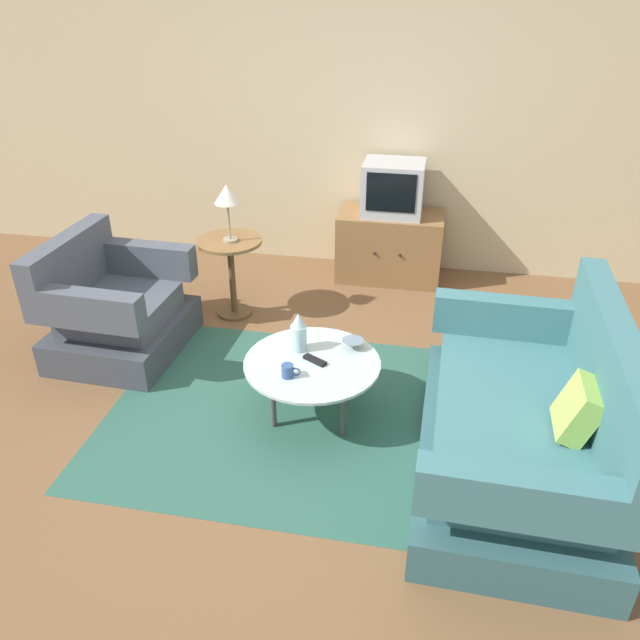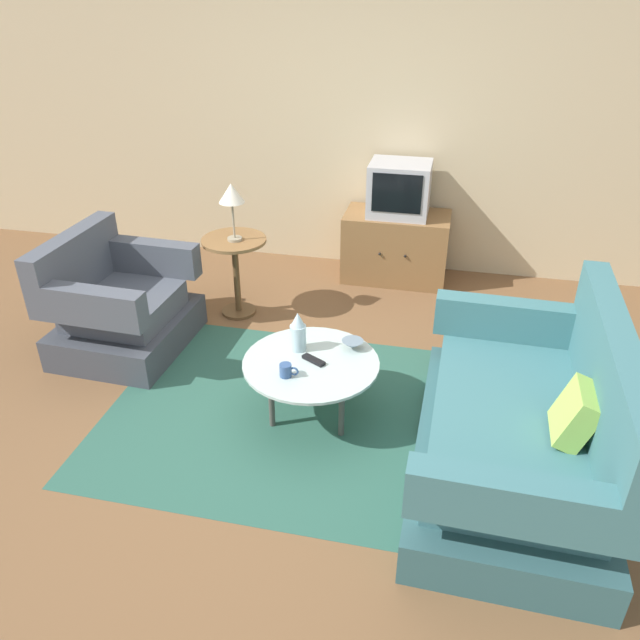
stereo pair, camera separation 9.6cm
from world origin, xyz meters
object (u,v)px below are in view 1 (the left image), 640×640
armchair (114,311)px  tv_remote_dark (315,360)px  coffee_table (312,366)px  side_table (231,261)px  tv_stand (390,246)px  table_lamp (227,196)px  mug (288,371)px  television (393,188)px  couch (526,428)px  vase (299,332)px  bowl (353,344)px

armchair → tv_remote_dark: size_ratio=6.29×
coffee_table → side_table: 1.47m
coffee_table → tv_stand: (0.27, 2.10, -0.07)m
coffee_table → table_lamp: bearing=126.8°
side_table → tv_remote_dark: side_table is taller
tv_stand → tv_remote_dark: (-0.25, -2.09, 0.12)m
side_table → mug: side_table is taller
side_table → television: 1.52m
mug → tv_remote_dark: mug is taller
coffee_table → mug: (-0.10, -0.18, 0.07)m
couch → vase: 1.39m
armchair → side_table: armchair is taller
tv_stand → vase: bearing=-100.8°
vase → tv_stand: bearing=79.2°
mug → armchair: bearing=154.2°
tv_remote_dark → television: bearing=112.7°
coffee_table → vase: bearing=131.6°
coffee_table → vase: size_ratio=3.24×
tv_stand → television: size_ratio=1.78×
television → vase: (-0.38, -1.99, -0.30)m
couch → coffee_table: bearing=78.9°
side_table → tv_stand: side_table is taller
side_table → table_lamp: 0.53m
bowl → tv_remote_dark: (-0.20, -0.19, -0.02)m
tv_remote_dark → bowl: bearing=73.9°
couch → tv_remote_dark: size_ratio=11.03×
television → side_table: bearing=-141.0°
tv_stand → coffee_table: bearing=-97.4°
armchair → bowl: size_ratio=7.35×
table_lamp → vase: 1.36m
bowl → vase: bearing=-166.0°
couch → coffee_table: size_ratio=2.10×
couch → tv_remote_dark: 1.23m
armchair → television: television is taller
bowl → couch: bearing=-24.9°
side_table → vase: (0.77, -1.06, 0.06)m
table_lamp → coffee_table: bearing=-53.2°
tv_stand → tv_remote_dark: bearing=-96.9°
side_table → bowl: bearing=-41.7°
table_lamp → tv_remote_dark: size_ratio=2.82×
television → table_lamp: 1.49m
armchair → mug: size_ratio=8.71×
coffee_table → armchair: bearing=161.3°
coffee_table → bowl: bowl is taller
armchair → side_table: size_ratio=1.53×
vase → armchair: bearing=164.4°
tv_remote_dark → side_table: bearing=157.1°
couch → tv_remote_dark: couch is taller
armchair → tv_remote_dark: (1.56, -0.52, 0.11)m
coffee_table → couch: bearing=-12.3°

